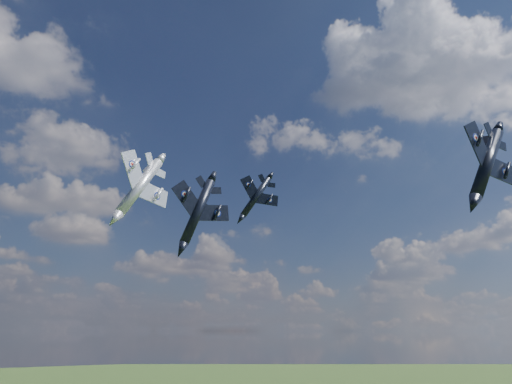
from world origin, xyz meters
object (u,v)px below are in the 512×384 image
jet_lead_navy (198,211)px  jet_high_navy (256,197)px  jet_right_navy (487,163)px  jet_left_silver (140,187)px

jet_lead_navy → jet_high_navy: (15.80, 9.49, 6.63)m
jet_lead_navy → jet_right_navy: bearing=-64.9°
jet_high_navy → jet_right_navy: bearing=-71.2°
jet_left_silver → jet_right_navy: bearing=-73.6°
jet_high_navy → jet_left_silver: size_ratio=0.83×
jet_lead_navy → jet_high_navy: size_ratio=1.22×
jet_right_navy → jet_left_silver: size_ratio=0.93×
jet_right_navy → jet_high_navy: jet_high_navy is taller
jet_lead_navy → jet_high_navy: bearing=30.6°
jet_lead_navy → jet_right_navy: size_ratio=1.09×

